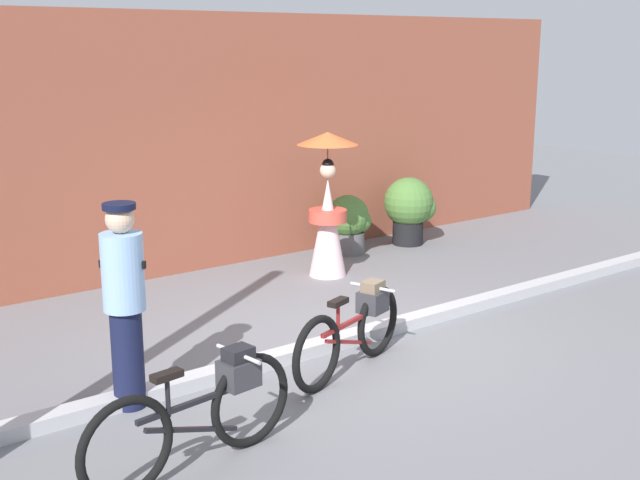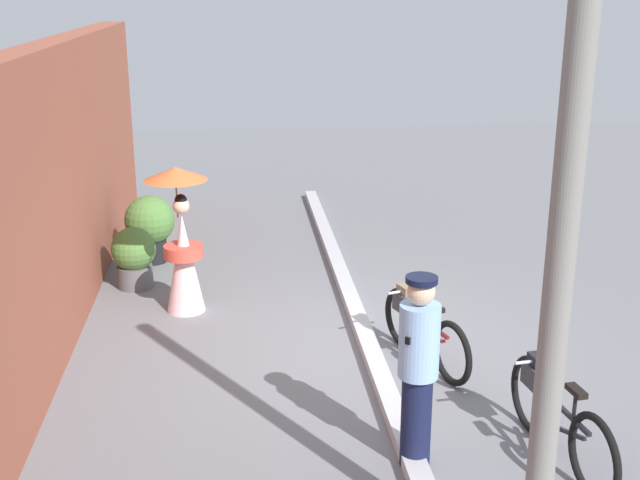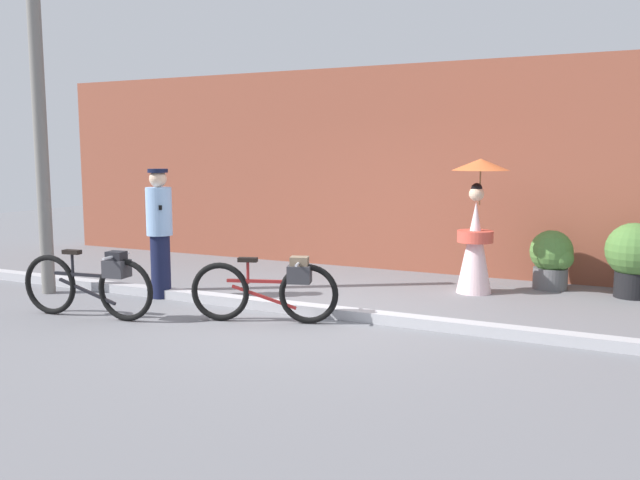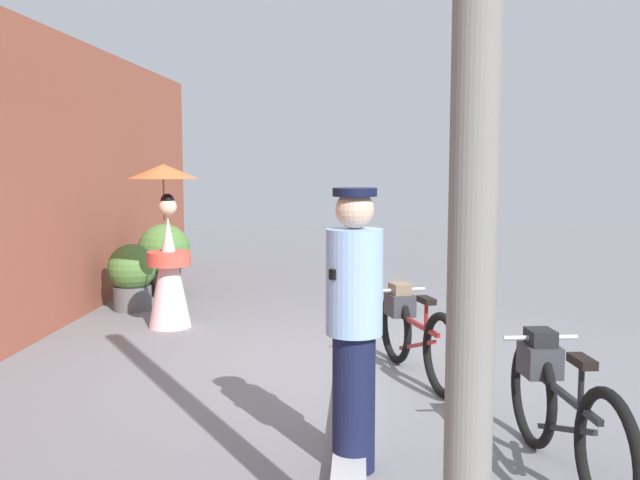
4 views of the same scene
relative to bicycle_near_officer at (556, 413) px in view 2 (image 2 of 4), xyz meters
name	(u,v)px [view 2 (image 2 of 4)]	position (x,y,z in m)	size (l,w,h in m)	color
ground_plane	(369,351)	(2.27, 1.25, -0.42)	(30.00, 30.00, 0.00)	slate
building_wall	(32,219)	(2.27, 4.77, 1.24)	(14.00, 0.40, 3.33)	brown
sidewalk_curb	(369,346)	(2.27, 1.25, -0.36)	(14.00, 0.20, 0.12)	#B2B2B7
bicycle_near_officer	(556,413)	(0.00, 0.00, 0.00)	(1.77, 0.48, 0.81)	black
bicycle_far_side	(422,327)	(1.98, 0.73, -0.02)	(1.64, 0.67, 0.77)	black
person_officer	(418,367)	(0.00, 1.23, 0.50)	(0.34, 0.34, 1.72)	#141938
person_with_parasol	(182,241)	(3.71, 3.37, 0.50)	(0.78, 0.78, 1.85)	silver
potted_plant_by_door	(135,255)	(4.65, 4.08, 0.03)	(0.61, 0.60, 0.84)	#59595B
potted_plant_small	(151,225)	(5.71, 3.96, 0.14)	(0.75, 0.73, 1.01)	black
utility_pole	(561,258)	(-1.59, 0.79, 1.98)	(0.18, 0.18, 4.80)	slate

